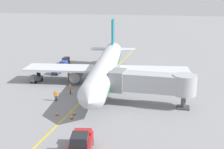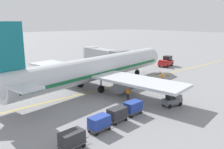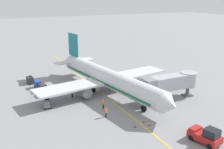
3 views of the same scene
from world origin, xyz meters
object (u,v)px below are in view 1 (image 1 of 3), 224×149
object	(u,v)px
pushback_tractor	(81,143)
baggage_cart_tail_end	(66,60)
safety_cone_nose_left	(72,117)
ground_crew_wing_walker	(70,89)
baggage_tug_lead	(36,78)
ground_crew_marshaller	(69,76)
baggage_cart_third_in_train	(64,64)
safety_cone_nose_right	(74,113)
jet_bridge	(152,83)
parked_airliner	(106,67)
safety_cone_wing_tip	(57,113)
baggage_cart_second_in_train	(60,67)
baggage_cart_front	(56,70)
ground_crew_loader	(56,95)

from	to	relation	value
pushback_tractor	baggage_cart_tail_end	world-z (taller)	pushback_tractor
safety_cone_nose_left	pushback_tractor	bearing A→B (deg)	118.42
ground_crew_wing_walker	safety_cone_nose_left	size ratio (longest dim) A/B	2.86
baggage_tug_lead	ground_crew_wing_walker	xyz separation A→B (m)	(-8.92, 5.02, 0.24)
baggage_tug_lead	ground_crew_marshaller	xyz separation A→B (m)	(-5.57, -2.53, 0.24)
baggage_cart_third_in_train	safety_cone_nose_left	size ratio (longest dim) A/B	4.99
baggage_cart_tail_end	baggage_cart_third_in_train	bearing A→B (deg)	105.52
baggage_cart_third_in_train	safety_cone_nose_right	xyz separation A→B (m)	(-12.07, 24.22, -0.66)
jet_bridge	parked_airliner	bearing A→B (deg)	-42.76
safety_cone_wing_tip	ground_crew_wing_walker	bearing A→B (deg)	-79.39
parked_airliner	pushback_tractor	size ratio (longest dim) A/B	7.79
pushback_tractor	safety_cone_nose_left	size ratio (longest dim) A/B	8.11
baggage_cart_third_in_train	ground_crew_marshaller	size ratio (longest dim) A/B	1.74
baggage_cart_third_in_train	ground_crew_wing_walker	xyz separation A→B (m)	(-8.36, 16.48, 0.00)
ground_crew_marshaller	safety_cone_nose_left	distance (m)	18.13
parked_airliner	baggage_tug_lead	xyz separation A→B (m)	(12.99, 2.10, -2.47)
jet_bridge	safety_cone_nose_left	distance (m)	12.53
safety_cone_nose_right	safety_cone_nose_left	bearing A→B (deg)	98.54
jet_bridge	ground_crew_marshaller	xyz separation A→B (m)	(16.74, -9.06, -2.50)
pushback_tractor	ground_crew_marshaller	xyz separation A→B (m)	(11.37, -24.19, -0.15)
baggage_cart_third_in_train	baggage_cart_second_in_train	bearing A→B (deg)	99.91
parked_airliner	pushback_tractor	world-z (taller)	parked_airliner
baggage_cart_front	baggage_tug_lead	bearing A→B (deg)	77.13
pushback_tractor	ground_crew_marshaller	world-z (taller)	pushback_tractor
baggage_tug_lead	baggage_cart_front	distance (m)	6.05
jet_bridge	ground_crew_wing_walker	xyz separation A→B (m)	(13.39, -1.51, -2.50)
pushback_tractor	baggage_tug_lead	bearing A→B (deg)	-51.97
ground_crew_loader	ground_crew_marshaller	xyz separation A→B (m)	(2.35, -10.90, 0.00)
safety_cone_nose_right	parked_airliner	bearing A→B (deg)	-91.35
parked_airliner	pushback_tractor	distance (m)	24.18
jet_bridge	baggage_tug_lead	xyz separation A→B (m)	(22.32, -6.53, -2.74)
safety_cone_nose_right	ground_crew_loader	bearing A→B (deg)	-42.99
baggage_cart_tail_end	safety_cone_nose_left	distance (m)	32.15
baggage_cart_third_in_train	pushback_tractor	bearing A→B (deg)	116.30
pushback_tractor	baggage_cart_third_in_train	bearing A→B (deg)	-63.70
safety_cone_wing_tip	baggage_cart_front	bearing A→B (deg)	-64.71
ground_crew_marshaller	safety_cone_nose_right	xyz separation A→B (m)	(-7.06, 15.29, -0.66)
baggage_tug_lead	safety_cone_nose_right	xyz separation A→B (m)	(-12.63, 12.76, -0.42)
ground_crew_wing_walker	safety_cone_nose_left	distance (m)	9.88
ground_crew_marshaller	safety_cone_nose_right	bearing A→B (deg)	114.78
baggage_tug_lead	safety_cone_nose_left	xyz separation A→B (m)	(-12.83, 14.07, -0.42)
safety_cone_nose_right	safety_cone_wing_tip	world-z (taller)	same
jet_bridge	baggage_cart_tail_end	size ratio (longest dim) A/B	4.18
pushback_tractor	baggage_tug_lead	xyz separation A→B (m)	(16.94, -21.66, -0.39)
pushback_tractor	baggage_cart_second_in_train	bearing A→B (deg)	-62.34
ground_crew_loader	baggage_tug_lead	bearing A→B (deg)	-46.57
baggage_cart_front	ground_crew_wing_walker	size ratio (longest dim) A/B	1.74
jet_bridge	baggage_cart_second_in_train	xyz separation A→B (m)	(21.26, -15.16, -2.50)
baggage_tug_lead	baggage_cart_third_in_train	size ratio (longest dim) A/B	0.92
baggage_cart_tail_end	safety_cone_nose_right	world-z (taller)	baggage_cart_tail_end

